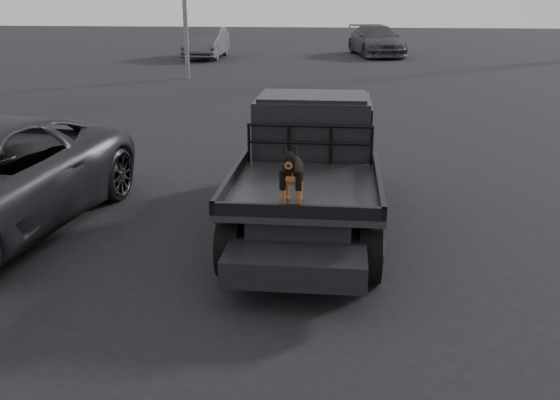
# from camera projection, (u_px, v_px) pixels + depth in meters

# --- Properties ---
(ground) EXTENTS (120.00, 120.00, 0.00)m
(ground) POSITION_uv_depth(u_px,v_px,m) (268.00, 289.00, 7.22)
(ground) COLOR black
(ground) RESTS_ON ground
(flatbed_ute) EXTENTS (2.00, 5.40, 0.92)m
(flatbed_ute) POSITION_uv_depth(u_px,v_px,m) (308.00, 198.00, 8.96)
(flatbed_ute) COLOR black
(flatbed_ute) RESTS_ON ground
(ute_cab) EXTENTS (1.72, 1.30, 0.88)m
(ute_cab) POSITION_uv_depth(u_px,v_px,m) (313.00, 123.00, 9.58)
(ute_cab) COLOR black
(ute_cab) RESTS_ON flatbed_ute
(headache_rack) EXTENTS (1.80, 0.08, 0.55)m
(headache_rack) POSITION_uv_depth(u_px,v_px,m) (310.00, 145.00, 8.92)
(headache_rack) COLOR black
(headache_rack) RESTS_ON flatbed_ute
(dog) EXTENTS (0.32, 0.60, 0.74)m
(dog) POSITION_uv_depth(u_px,v_px,m) (292.00, 174.00, 7.14)
(dog) COLOR black
(dog) RESTS_ON flatbed_ute
(distant_car_a) EXTENTS (1.79, 4.88, 1.60)m
(distant_car_a) POSITION_uv_depth(u_px,v_px,m) (206.00, 43.00, 32.97)
(distant_car_a) COLOR #45454A
(distant_car_a) RESTS_ON ground
(distant_car_b) EXTENTS (3.39, 5.95, 1.62)m
(distant_car_b) POSITION_uv_depth(u_px,v_px,m) (376.00, 41.00, 34.23)
(distant_car_b) COLOR #3F3F43
(distant_car_b) RESTS_ON ground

